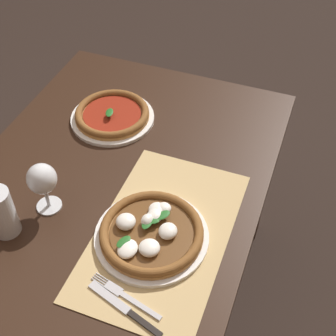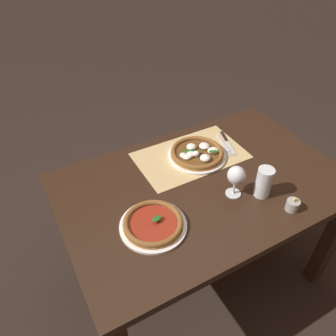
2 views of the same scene
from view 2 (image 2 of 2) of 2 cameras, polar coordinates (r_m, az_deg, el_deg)
ground_plane at (r=2.12m, az=4.69°, el=-17.37°), size 24.00×24.00×0.00m
dining_table at (r=1.62m, az=5.89°, el=-5.30°), size 1.33×0.86×0.74m
paper_placemat at (r=1.70m, az=3.95°, el=2.17°), size 0.55×0.34×0.00m
pizza_near at (r=1.68m, az=5.09°, el=2.57°), size 0.30×0.30×0.05m
pizza_far at (r=1.34m, az=-2.61°, el=-9.68°), size 0.28×0.28×0.04m
wine_glass at (r=1.44m, az=11.79°, el=-1.45°), size 0.08×0.08×0.16m
pint_glass at (r=1.50m, az=16.31°, el=-2.48°), size 0.07×0.07×0.15m
fork at (r=1.78m, az=9.80°, el=3.91°), size 0.06×0.20×0.00m
knife at (r=1.80m, az=10.37°, el=4.35°), size 0.08×0.21×0.01m
votive_candle at (r=1.50m, az=20.84°, el=-6.12°), size 0.06×0.06×0.07m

